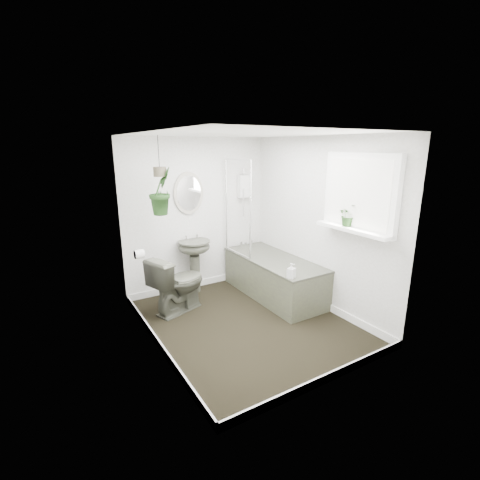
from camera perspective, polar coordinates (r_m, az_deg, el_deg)
floor at (r=4.56m, az=1.01°, el=-13.41°), size 2.30×2.80×0.02m
ceiling at (r=4.00m, az=1.17°, el=17.18°), size 2.30×2.80×0.02m
wall_back at (r=5.34m, az=-7.05°, el=4.06°), size 2.30×0.02×2.30m
wall_front at (r=3.08m, az=15.28°, el=-4.70°), size 2.30×0.02×2.30m
wall_left at (r=3.66m, az=-14.45°, el=-1.48°), size 0.02×2.80×2.30m
wall_right at (r=4.83m, az=12.80°, el=2.62°), size 0.02×2.80×2.30m
skirting at (r=4.53m, az=1.01°, el=-12.74°), size 2.30×2.80×0.10m
bathtub at (r=5.22m, az=5.55°, el=-6.01°), size 0.72×1.72×0.58m
bath_screen at (r=5.17m, az=-0.38°, el=5.26°), size 0.04×0.72×1.40m
shower_box at (r=5.59m, az=0.69°, el=8.82°), size 0.20×0.10×0.35m
oval_mirror at (r=5.20m, az=-8.41°, el=7.61°), size 0.46×0.03×0.62m
wall_sconce at (r=5.06m, az=-12.51°, el=6.07°), size 0.04×0.04×0.22m
toilet_roll_holder at (r=4.40m, az=-16.20°, el=-2.23°), size 0.11×0.11×0.11m
window_recess at (r=4.23m, az=19.10°, el=7.29°), size 0.08×1.00×0.90m
window_sill at (r=4.25m, az=18.01°, el=1.65°), size 0.18×1.00×0.04m
window_blinds at (r=4.20m, az=18.70°, el=7.27°), size 0.01×0.86×0.76m
toilet at (r=4.76m, az=-10.11°, el=-6.98°), size 0.87×0.67×0.79m
pedestal_sink at (r=5.33m, az=-7.41°, el=-4.27°), size 0.51×0.44×0.81m
sill_plant at (r=4.31m, az=17.40°, el=3.97°), size 0.29×0.27×0.27m
hanging_plant at (r=4.60m, az=-12.86°, el=7.83°), size 0.43×0.42×0.61m
soap_bottle at (r=4.37m, az=8.43°, el=-5.00°), size 0.11×0.11×0.19m
hanging_pot at (r=4.57m, az=-13.04°, el=10.86°), size 0.16×0.16×0.12m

